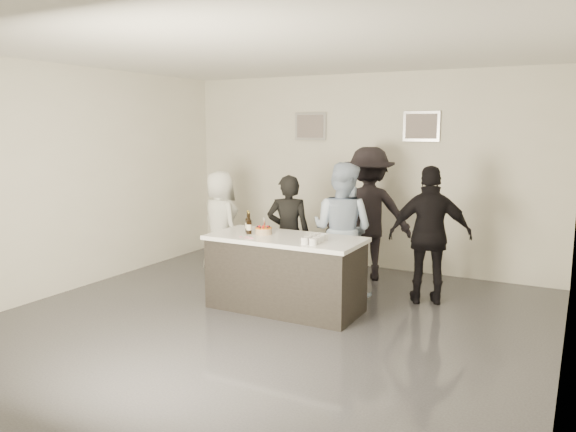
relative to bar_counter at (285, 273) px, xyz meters
The scene contains 19 objects.
floor 0.67m from the bar_counter, 86.03° to the right, with size 6.00×6.00×0.00m, color #3D3D42.
ceiling 2.60m from the bar_counter, 86.03° to the right, with size 6.00×6.00×0.00m, color white.
wall_back 2.72m from the bar_counter, 89.21° to the left, with size 6.00×0.04×3.00m, color silver.
wall_front 3.65m from the bar_counter, 89.44° to the right, with size 6.00×0.04×3.00m, color silver.
wall_left 3.18m from the bar_counter, behind, with size 0.04×6.00×3.00m, color silver.
wall_right 3.25m from the bar_counter, ahead, with size 0.04×6.00×3.00m, color silver.
picture_left 3.15m from the bar_counter, 109.28° to the left, with size 0.54×0.04×0.44m, color #B2B2B7.
picture_right 3.17m from the bar_counter, 69.32° to the left, with size 0.54×0.04×0.44m, color #B2B2B7.
bar_counter is the anchor object (origin of this frame).
cake 0.57m from the bar_counter, behind, with size 0.20×0.20×0.07m, color orange.
beer_bottle_a 0.80m from the bar_counter, behind, with size 0.07×0.07×0.26m, color black.
beer_bottle_b 0.75m from the bar_counter, behind, with size 0.07×0.07×0.26m, color black.
tumbler_cluster 0.68m from the bar_counter, 16.86° to the right, with size 0.19×0.40×0.08m, color orange.
candles 0.64m from the bar_counter, 142.70° to the right, with size 0.24×0.08×0.01m, color pink.
person_main_black 0.86m from the bar_counter, 115.20° to the left, with size 0.57×0.38×1.57m, color black.
person_main_blue 1.02m from the bar_counter, 66.16° to the left, with size 0.85×0.66×1.75m, color #A7BCDB.
person_guest_left 1.93m from the bar_counter, 148.79° to the left, with size 0.76×0.49×1.56m, color white.
person_guest_right 1.86m from the bar_counter, 36.31° to the left, with size 1.01×0.42×1.73m, color black.
person_guest_back 1.92m from the bar_counter, 78.04° to the left, with size 1.23×0.71×1.91m, color black.
Camera 1 is at (3.07, -5.28, 2.19)m, focal length 35.00 mm.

